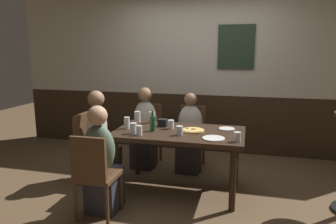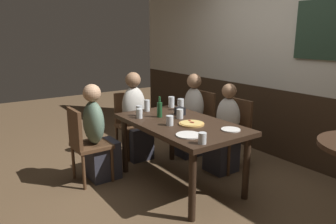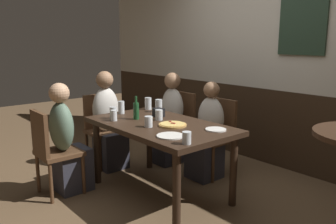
{
  "view_description": "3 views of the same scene",
  "coord_description": "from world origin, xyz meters",
  "px_view_note": "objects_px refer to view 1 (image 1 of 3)",
  "views": [
    {
      "loc": [
        0.76,
        -3.49,
        1.67
      ],
      "look_at": [
        -0.16,
        0.1,
        0.94
      ],
      "focal_mm": 33.54,
      "sensor_mm": 36.0,
      "label": 1
    },
    {
      "loc": [
        2.66,
        -2.03,
        1.68
      ],
      "look_at": [
        -0.13,
        -0.08,
        0.84
      ],
      "focal_mm": 33.85,
      "sensor_mm": 36.0,
      "label": 2
    },
    {
      "loc": [
        2.62,
        -2.11,
        1.56
      ],
      "look_at": [
        0.19,
        -0.05,
        0.89
      ],
      "focal_mm": 37.38,
      "sensor_mm": 36.0,
      "label": 3
    }
  ],
  "objects_px": {
    "chair_left_near": "(94,172)",
    "person_left_near": "(102,167)",
    "tumbler_water": "(133,129)",
    "highball_clear": "(127,124)",
    "pint_glass_stout": "(237,138)",
    "beer_glass_tall": "(137,117)",
    "person_head_west": "(101,144)",
    "tumbler_short": "(152,118)",
    "beer_glass_half": "(171,125)",
    "pint_glass_amber": "(180,131)",
    "chair_mid_far": "(192,133)",
    "beer_bottle_green": "(153,123)",
    "chair_left_far": "(148,130)",
    "chair_head_west": "(90,144)",
    "plate_white_small": "(227,129)",
    "pizza": "(193,130)",
    "dining_table": "(179,138)",
    "plate_white_large": "(214,138)",
    "pint_glass_pale": "(139,131)",
    "condiment_caddy": "(163,123)",
    "person_left_far": "(145,133)"
  },
  "relations": [
    {
      "from": "chair_head_west",
      "to": "highball_clear",
      "type": "xyz_separation_m",
      "value": [
        0.53,
        -0.04,
        0.3
      ]
    },
    {
      "from": "person_head_west",
      "to": "tumbler_short",
      "type": "height_order",
      "value": "person_head_west"
    },
    {
      "from": "chair_left_near",
      "to": "beer_bottle_green",
      "type": "relative_size",
      "value": 3.62
    },
    {
      "from": "person_left_near",
      "to": "pint_glass_pale",
      "type": "relative_size",
      "value": 10.37
    },
    {
      "from": "chair_left_far",
      "to": "chair_head_west",
      "type": "distance_m",
      "value": 0.99
    },
    {
      "from": "tumbler_water",
      "to": "highball_clear",
      "type": "relative_size",
      "value": 0.88
    },
    {
      "from": "pint_glass_amber",
      "to": "pint_glass_stout",
      "type": "relative_size",
      "value": 1.02
    },
    {
      "from": "beer_glass_half",
      "to": "plate_white_large",
      "type": "xyz_separation_m",
      "value": [
        0.55,
        -0.31,
        -0.04
      ]
    },
    {
      "from": "beer_glass_half",
      "to": "tumbler_water",
      "type": "distance_m",
      "value": 0.48
    },
    {
      "from": "person_head_west",
      "to": "tumbler_water",
      "type": "bearing_deg",
      "value": -24.47
    },
    {
      "from": "person_left_far",
      "to": "person_head_west",
      "type": "distance_m",
      "value": 0.77
    },
    {
      "from": "tumbler_water",
      "to": "pint_glass_amber",
      "type": "bearing_deg",
      "value": 7.32
    },
    {
      "from": "highball_clear",
      "to": "plate_white_small",
      "type": "distance_m",
      "value": 1.2
    },
    {
      "from": "pint_glass_stout",
      "to": "person_left_near",
      "type": "bearing_deg",
      "value": -162.77
    },
    {
      "from": "pizza",
      "to": "condiment_caddy",
      "type": "distance_m",
      "value": 0.44
    },
    {
      "from": "chair_left_far",
      "to": "tumbler_water",
      "type": "height_order",
      "value": "chair_left_far"
    },
    {
      "from": "condiment_caddy",
      "to": "chair_left_far",
      "type": "bearing_deg",
      "value": 121.66
    },
    {
      "from": "pint_glass_pale",
      "to": "pint_glass_stout",
      "type": "xyz_separation_m",
      "value": [
        1.07,
        0.02,
        -0.0
      ]
    },
    {
      "from": "beer_bottle_green",
      "to": "chair_left_near",
      "type": "bearing_deg",
      "value": -114.96
    },
    {
      "from": "chair_left_near",
      "to": "highball_clear",
      "type": "relative_size",
      "value": 6.22
    },
    {
      "from": "dining_table",
      "to": "beer_bottle_green",
      "type": "xyz_separation_m",
      "value": [
        -0.3,
        -0.07,
        0.18
      ]
    },
    {
      "from": "pizza",
      "to": "dining_table",
      "type": "bearing_deg",
      "value": -169.79
    },
    {
      "from": "chair_left_far",
      "to": "tumbler_short",
      "type": "xyz_separation_m",
      "value": [
        0.23,
        -0.52,
        0.31
      ]
    },
    {
      "from": "pint_glass_stout",
      "to": "beer_glass_tall",
      "type": "height_order",
      "value": "beer_glass_tall"
    },
    {
      "from": "pizza",
      "to": "beer_bottle_green",
      "type": "xyz_separation_m",
      "value": [
        -0.46,
        -0.1,
        0.08
      ]
    },
    {
      "from": "dining_table",
      "to": "person_left_near",
      "type": "xyz_separation_m",
      "value": [
        -0.66,
        -0.69,
        -0.17
      ]
    },
    {
      "from": "chair_left_near",
      "to": "person_left_near",
      "type": "height_order",
      "value": "person_left_near"
    },
    {
      "from": "condiment_caddy",
      "to": "pint_glass_pale",
      "type": "bearing_deg",
      "value": -106.53
    },
    {
      "from": "person_left_near",
      "to": "pizza",
      "type": "relative_size",
      "value": 4.22
    },
    {
      "from": "pint_glass_amber",
      "to": "chair_mid_far",
      "type": "bearing_deg",
      "value": 92.47
    },
    {
      "from": "chair_left_far",
      "to": "beer_bottle_green",
      "type": "height_order",
      "value": "beer_bottle_green"
    },
    {
      "from": "chair_left_near",
      "to": "tumbler_water",
      "type": "relative_size",
      "value": 7.06
    },
    {
      "from": "chair_head_west",
      "to": "pizza",
      "type": "bearing_deg",
      "value": 1.23
    },
    {
      "from": "tumbler_short",
      "to": "person_left_near",
      "type": "bearing_deg",
      "value": -102.41
    },
    {
      "from": "tumbler_water",
      "to": "plate_white_small",
      "type": "bearing_deg",
      "value": 24.72
    },
    {
      "from": "chair_mid_far",
      "to": "person_left_near",
      "type": "bearing_deg",
      "value": -113.27
    },
    {
      "from": "plate_white_large",
      "to": "chair_left_far",
      "type": "bearing_deg",
      "value": 135.26
    },
    {
      "from": "beer_bottle_green",
      "to": "condiment_caddy",
      "type": "bearing_deg",
      "value": 78.87
    },
    {
      "from": "chair_left_far",
      "to": "person_head_west",
      "type": "height_order",
      "value": "person_head_west"
    },
    {
      "from": "beer_glass_half",
      "to": "beer_bottle_green",
      "type": "distance_m",
      "value": 0.24
    },
    {
      "from": "tumbler_water",
      "to": "tumbler_short",
      "type": "relative_size",
      "value": 0.86
    },
    {
      "from": "plate_white_small",
      "to": "chair_head_west",
      "type": "bearing_deg",
      "value": -172.47
    },
    {
      "from": "person_head_west",
      "to": "plate_white_large",
      "type": "distance_m",
      "value": 1.48
    },
    {
      "from": "person_head_west",
      "to": "beer_glass_half",
      "type": "height_order",
      "value": "person_head_west"
    },
    {
      "from": "pint_glass_pale",
      "to": "chair_left_far",
      "type": "bearing_deg",
      "value": 103.42
    },
    {
      "from": "pint_glass_pale",
      "to": "pint_glass_amber",
      "type": "bearing_deg",
      "value": 14.88
    },
    {
      "from": "tumbler_water",
      "to": "beer_glass_tall",
      "type": "bearing_deg",
      "value": 105.5
    },
    {
      "from": "beer_glass_half",
      "to": "beer_glass_tall",
      "type": "bearing_deg",
      "value": 154.12
    },
    {
      "from": "chair_mid_far",
      "to": "plate_white_large",
      "type": "bearing_deg",
      "value": -68.37
    },
    {
      "from": "beer_bottle_green",
      "to": "plate_white_small",
      "type": "relative_size",
      "value": 1.27
    }
  ]
}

